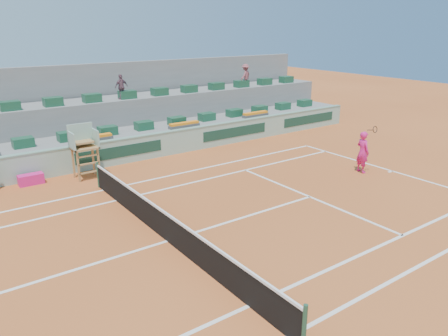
{
  "coord_description": "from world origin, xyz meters",
  "views": [
    {
      "loc": [
        -5.74,
        -11.09,
        6.51
      ],
      "look_at": [
        4.0,
        2.5,
        1.0
      ],
      "focal_mm": 35.0,
      "sensor_mm": 36.0,
      "label": 1
    }
  ],
  "objects": [
    {
      "name": "seating_tier_upper",
      "position": [
        0.0,
        12.3,
        1.3
      ],
      "size": [
        36.0,
        2.4,
        2.6
      ],
      "primitive_type": "cube",
      "color": "gray",
      "rests_on": "ground"
    },
    {
      "name": "flower_planters",
      "position": [
        -1.5,
        9.0,
        1.33
      ],
      "size": [
        26.8,
        0.36,
        0.28
      ],
      "color": "#4C4C4C",
      "rests_on": "seating_tier_lower"
    },
    {
      "name": "spectator_right",
      "position": [
        12.24,
        11.61,
        3.34
      ],
      "size": [
        1.1,
        0.9,
        1.48
      ],
      "primitive_type": "imported",
      "rotation": [
        0.0,
        0.0,
        3.56
      ],
      "color": "#8F474D",
      "rests_on": "seating_tier_upper"
    },
    {
      "name": "seat_row_upper",
      "position": [
        0.0,
        11.7,
        2.82
      ],
      "size": [
        32.9,
        0.6,
        0.44
      ],
      "color": "#194B31",
      "rests_on": "seating_tier_upper"
    },
    {
      "name": "tennis_player",
      "position": [
        10.59,
        0.79,
        0.97
      ],
      "size": [
        0.57,
        0.95,
        2.28
      ],
      "color": "#E01D7C",
      "rests_on": "ground"
    },
    {
      "name": "advertising_hoarding",
      "position": [
        0.02,
        8.5,
        0.63
      ],
      "size": [
        36.0,
        0.34,
        1.26
      ],
      "color": "#8FB4A3",
      "rests_on": "ground"
    },
    {
      "name": "court_lines",
      "position": [
        0.0,
        0.0,
        0.01
      ],
      "size": [
        23.89,
        11.09,
        0.01
      ],
      "color": "white",
      "rests_on": "ground"
    },
    {
      "name": "seating_tier_lower",
      "position": [
        0.0,
        10.7,
        0.6
      ],
      "size": [
        36.0,
        4.0,
        1.2
      ],
      "primitive_type": "cube",
      "color": "gray",
      "rests_on": "ground"
    },
    {
      "name": "tennis_net",
      "position": [
        0.0,
        0.0,
        0.53
      ],
      "size": [
        0.1,
        11.97,
        1.1
      ],
      "color": "black",
      "rests_on": "ground"
    },
    {
      "name": "umpire_chair",
      "position": [
        0.0,
        7.5,
        1.54
      ],
      "size": [
        1.1,
        0.9,
        2.4
      ],
      "color": "#9F713C",
      "rests_on": "ground"
    },
    {
      "name": "ground",
      "position": [
        0.0,
        0.0,
        0.0
      ],
      "size": [
        90.0,
        90.0,
        0.0
      ],
      "primitive_type": "plane",
      "color": "#AC4F21",
      "rests_on": "ground"
    },
    {
      "name": "stadium_back_wall",
      "position": [
        0.0,
        13.9,
        2.2
      ],
      "size": [
        36.0,
        0.4,
        4.4
      ],
      "primitive_type": "cube",
      "color": "gray",
      "rests_on": "ground"
    },
    {
      "name": "player_bag",
      "position": [
        -2.24,
        7.96,
        0.23
      ],
      "size": [
        1.02,
        0.45,
        0.45
      ],
      "primitive_type": "cube",
      "color": "#E01D7C",
      "rests_on": "ground"
    },
    {
      "name": "spectator_mid",
      "position": [
        3.67,
        11.65,
        3.28
      ],
      "size": [
        0.84,
        0.47,
        1.36
      ],
      "primitive_type": "imported",
      "rotation": [
        0.0,
        0.0,
        3.33
      ],
      "color": "#734C5B",
      "rests_on": "seating_tier_upper"
    },
    {
      "name": "seat_row_lower",
      "position": [
        0.0,
        9.8,
        1.42
      ],
      "size": [
        32.9,
        0.6,
        0.44
      ],
      "color": "#194B31",
      "rests_on": "seating_tier_lower"
    }
  ]
}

